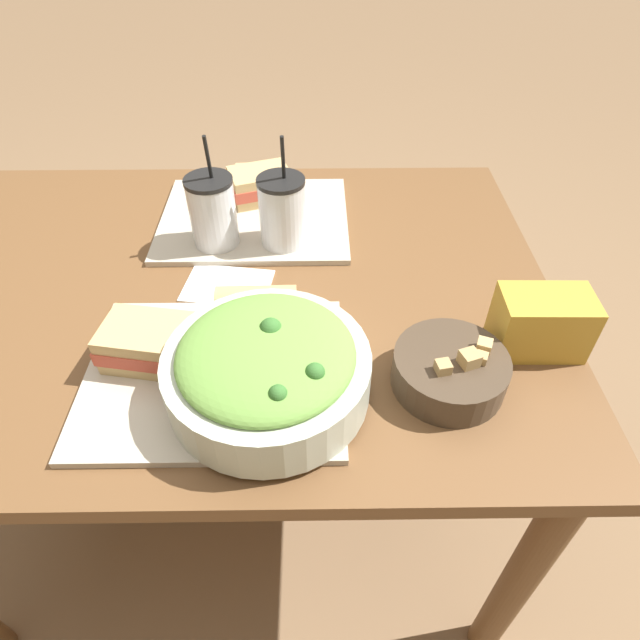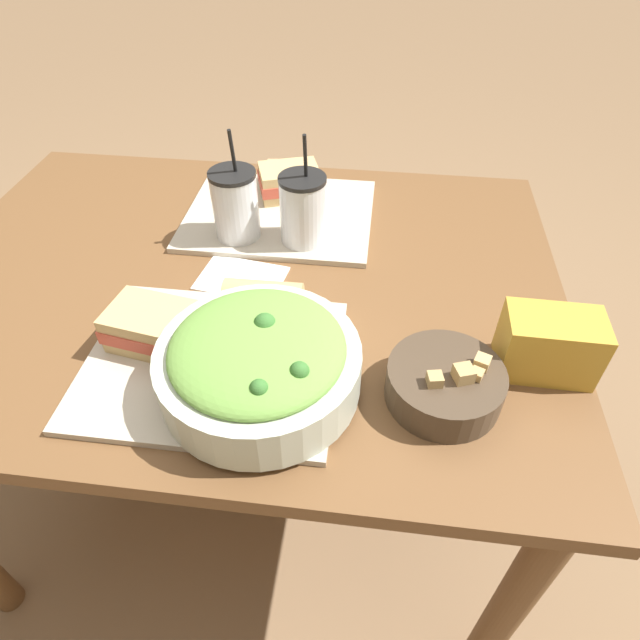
# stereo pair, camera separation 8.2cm
# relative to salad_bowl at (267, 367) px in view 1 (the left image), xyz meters

# --- Properties ---
(ground_plane) EXTENTS (12.00, 12.00, 0.00)m
(ground_plane) POSITION_rel_salad_bowl_xyz_m (-0.10, 0.26, -0.79)
(ground_plane) COLOR #846647
(dining_table) EXTENTS (1.19, 0.88, 0.73)m
(dining_table) POSITION_rel_salad_bowl_xyz_m (-0.10, 0.26, -0.17)
(dining_table) COLOR brown
(dining_table) RESTS_ON ground_plane
(tray_near) EXTENTS (0.39, 0.32, 0.01)m
(tray_near) POSITION_rel_salad_bowl_xyz_m (-0.09, 0.04, -0.06)
(tray_near) COLOR #BCB29E
(tray_near) RESTS_ON dining_table
(tray_far) EXTENTS (0.39, 0.32, 0.01)m
(tray_far) POSITION_rel_salad_bowl_xyz_m (-0.06, 0.47, -0.06)
(tray_far) COLOR #BCB29E
(tray_far) RESTS_ON dining_table
(salad_bowl) EXTENTS (0.29, 0.29, 0.11)m
(salad_bowl) POSITION_rel_salad_bowl_xyz_m (0.00, 0.00, 0.00)
(salad_bowl) COLOR beige
(salad_bowl) RESTS_ON tray_near
(soup_bowl) EXTENTS (0.17, 0.17, 0.08)m
(soup_bowl) POSITION_rel_salad_bowl_xyz_m (0.27, 0.02, -0.03)
(soup_bowl) COLOR #473828
(soup_bowl) RESTS_ON dining_table
(sandwich_near) EXTENTS (0.15, 0.12, 0.06)m
(sandwich_near) POSITION_rel_salad_bowl_xyz_m (-0.19, 0.07, -0.02)
(sandwich_near) COLOR tan
(sandwich_near) RESTS_ON tray_near
(baguette_near) EXTENTS (0.13, 0.06, 0.06)m
(baguette_near) POSITION_rel_salad_bowl_xyz_m (-0.03, 0.16, -0.02)
(baguette_near) COLOR tan
(baguette_near) RESTS_ON tray_near
(sandwich_far) EXTENTS (0.15, 0.13, 0.06)m
(sandwich_far) POSITION_rel_salad_bowl_xyz_m (-0.05, 0.55, -0.02)
(sandwich_far) COLOR tan
(sandwich_far) RESTS_ON tray_far
(baguette_far) EXTENTS (0.10, 0.06, 0.06)m
(baguette_far) POSITION_rel_salad_bowl_xyz_m (-0.05, 0.60, -0.02)
(baguette_far) COLOR tan
(baguette_far) RESTS_ON tray_far
(drink_cup_dark) EXTENTS (0.09, 0.09, 0.22)m
(drink_cup_dark) POSITION_rel_salad_bowl_xyz_m (-0.12, 0.38, 0.01)
(drink_cup_dark) COLOR silver
(drink_cup_dark) RESTS_ON tray_far
(drink_cup_red) EXTENTS (0.09, 0.09, 0.22)m
(drink_cup_red) POSITION_rel_salad_bowl_xyz_m (0.01, 0.38, 0.01)
(drink_cup_red) COLOR silver
(drink_cup_red) RESTS_ON tray_far
(chip_bag) EXTENTS (0.14, 0.09, 0.10)m
(chip_bag) POSITION_rel_salad_bowl_xyz_m (0.42, 0.10, -0.01)
(chip_bag) COLOR gold
(chip_bag) RESTS_ON dining_table
(napkin_folded) EXTENTS (0.17, 0.13, 0.00)m
(napkin_folded) POSITION_rel_salad_bowl_xyz_m (-0.09, 0.26, -0.06)
(napkin_folded) COLOR white
(napkin_folded) RESTS_ON dining_table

